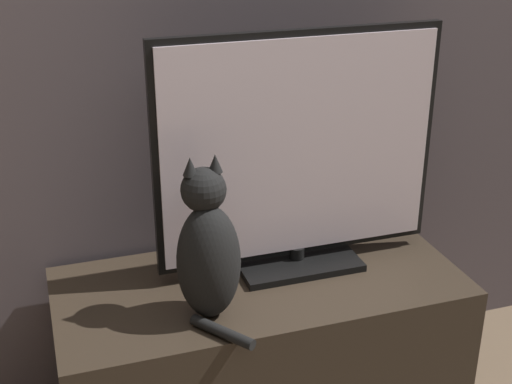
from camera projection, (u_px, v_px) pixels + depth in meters
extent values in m
cube|color=#33281E|center=(260.00, 351.00, 2.06)|extent=(1.12, 0.51, 0.47)
cube|color=black|center=(296.00, 261.00, 2.05)|extent=(0.35, 0.21, 0.02)
cylinder|color=black|center=(297.00, 252.00, 2.04)|extent=(0.04, 0.04, 0.04)
cube|color=black|center=(298.00, 147.00, 1.92)|extent=(0.80, 0.02, 0.63)
cube|color=silver|center=(300.00, 149.00, 1.90)|extent=(0.76, 0.01, 0.60)
ellipsoid|color=black|center=(209.00, 262.00, 1.75)|extent=(0.16, 0.15, 0.30)
ellipsoid|color=olive|center=(203.00, 258.00, 1.80)|extent=(0.09, 0.05, 0.17)
sphere|color=black|center=(203.00, 190.00, 1.70)|extent=(0.11, 0.11, 0.11)
cone|color=black|center=(190.00, 166.00, 1.67)|extent=(0.04, 0.04, 0.04)
cone|color=black|center=(215.00, 163.00, 1.69)|extent=(0.04, 0.04, 0.04)
cylinder|color=black|center=(222.00, 332.00, 1.72)|extent=(0.13, 0.16, 0.03)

